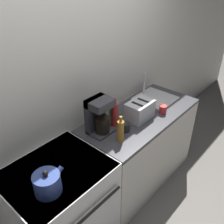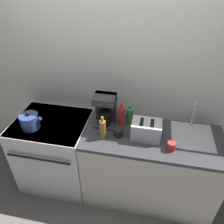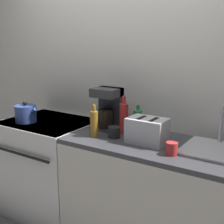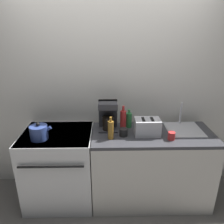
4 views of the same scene
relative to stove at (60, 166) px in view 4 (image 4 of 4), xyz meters
name	(u,v)px [view 4 (image 4 of 4)]	position (x,y,z in m)	size (l,w,h in m)	color
ground_plane	(110,217)	(0.60, -0.33, -0.47)	(12.00, 12.00, 0.00)	slate
wall_back	(109,90)	(0.60, 0.39, 0.83)	(8.00, 0.05, 2.60)	silver
stove	(60,166)	(0.00, 0.00, 0.00)	(0.79, 0.70, 0.91)	silver
counter_block	(151,167)	(1.10, -0.02, -0.01)	(1.38, 0.63, 0.91)	silver
kettle	(39,132)	(-0.15, -0.13, 0.52)	(0.24, 0.19, 0.19)	#33478C
toaster	(147,127)	(1.02, -0.04, 0.54)	(0.28, 0.19, 0.18)	#BCBCC1
coffee_maker	(108,115)	(0.59, 0.10, 0.62)	(0.22, 0.19, 0.34)	#333338
sink_tray	(184,129)	(1.47, 0.06, 0.46)	(0.40, 0.41, 0.28)	#B7B7BC
bottle_green	(129,120)	(0.83, 0.16, 0.54)	(0.07, 0.07, 0.22)	#338C47
bottle_amber	(111,130)	(0.61, -0.13, 0.55)	(0.06, 0.06, 0.25)	#9E6B23
bottle_red	(123,120)	(0.76, 0.06, 0.57)	(0.07, 0.07, 0.30)	#B72828
cup_red	(171,136)	(1.26, -0.17, 0.49)	(0.08, 0.08, 0.09)	red
cup_black	(124,132)	(0.76, -0.07, 0.49)	(0.09, 0.09, 0.09)	black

